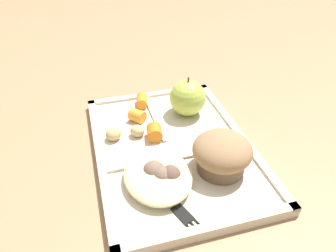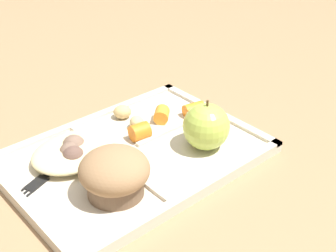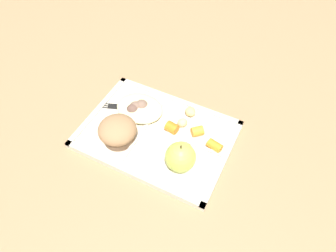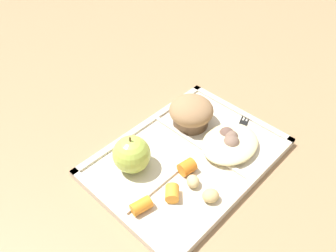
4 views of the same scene
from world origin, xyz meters
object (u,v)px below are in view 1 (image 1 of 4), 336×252
bran_muffin (222,153)px  plastic_fork (169,200)px  lunch_tray (172,148)px  green_apple (188,98)px

bran_muffin → plastic_fork: bearing=-66.5°
bran_muffin → lunch_tray: bearing=-142.7°
lunch_tray → bran_muffin: size_ratio=3.97×
lunch_tray → green_apple: size_ratio=4.63×
green_apple → bran_muffin: 0.17m
lunch_tray → green_apple: 0.12m
green_apple → plastic_fork: bearing=-24.8°
green_apple → plastic_fork: 0.24m
bran_muffin → plastic_fork: 0.11m
green_apple → bran_muffin: (0.17, -0.00, -0.00)m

